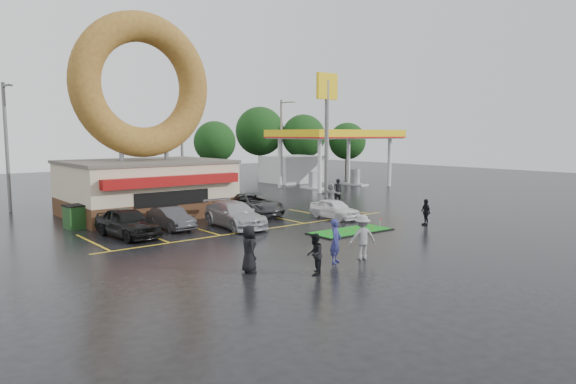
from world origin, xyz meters
TOP-DOWN VIEW (x-y plane):
  - ground at (0.00, 0.00)m, footprint 120.00×120.00m
  - donut_shop at (-3.00, 12.97)m, footprint 10.20×8.70m
  - gas_station at (20.00, 20.94)m, footprint 12.30×13.65m
  - shell_sign at (13.00, 12.00)m, footprint 2.20×0.36m
  - streetlight_left at (-10.00, 19.92)m, footprint 0.40×2.21m
  - streetlight_mid at (4.00, 20.92)m, footprint 0.40×2.21m
  - streetlight_right at (16.00, 21.92)m, footprint 0.40×2.21m
  - tree_far_a at (26.00, 30.00)m, footprint 5.60×5.60m
  - tree_far_b at (32.00, 28.00)m, footprint 4.90×4.90m
  - tree_far_c at (22.00, 34.00)m, footprint 6.30×6.30m
  - tree_far_d at (14.00, 32.00)m, footprint 4.90×4.90m
  - car_black at (-7.07, 6.14)m, footprint 2.37×4.79m
  - car_dgrey at (-4.22, 6.81)m, footprint 1.35×3.84m
  - car_silver at (-0.99, 5.05)m, footprint 2.50×5.28m
  - car_grey at (2.40, 8.00)m, footprint 2.67×5.43m
  - car_white at (5.68, 3.50)m, footprint 1.63×3.79m
  - person_blue at (-2.35, -4.77)m, footprint 0.81×0.71m
  - person_blackjkt at (-4.31, -5.59)m, footprint 1.00×0.97m
  - person_hoodie at (-1.03, -5.06)m, footprint 1.45×1.17m
  - person_bystander at (-6.08, -3.69)m, footprint 0.85×1.06m
  - person_cameraman at (8.21, -1.71)m, footprint 0.74×1.01m
  - person_walker_near at (9.12, 7.42)m, footprint 1.69×1.48m
  - person_walker_far at (11.37, 8.97)m, footprint 0.83×0.70m
  - dumpster at (-8.03, 10.61)m, footprint 1.87×1.30m
  - putting_green at (3.21, -0.33)m, footprint 5.00×2.31m

SIDE VIEW (x-z plane):
  - ground at x=0.00m, z-range 0.00..0.00m
  - putting_green at x=3.21m, z-range -0.27..0.35m
  - car_dgrey at x=-4.22m, z-range 0.00..1.26m
  - car_white at x=5.68m, z-range 0.00..1.27m
  - dumpster at x=-8.03m, z-range 0.00..1.30m
  - car_grey at x=2.40m, z-range 0.00..1.48m
  - car_silver at x=-0.99m, z-range 0.00..1.49m
  - car_black at x=-7.07m, z-range 0.00..1.57m
  - person_cameraman at x=8.21m, z-range 0.00..1.59m
  - person_blackjkt at x=-4.31m, z-range 0.00..1.63m
  - person_walker_near at x=9.12m, z-range 0.00..1.85m
  - person_blue at x=-2.35m, z-range 0.00..1.88m
  - person_bystander at x=-6.08m, z-range 0.00..1.88m
  - person_walker_far at x=11.37m, z-range 0.00..1.92m
  - person_hoodie at x=-1.03m, z-range 0.00..1.96m
  - gas_station at x=20.00m, z-range 0.75..6.65m
  - donut_shop at x=-3.00m, z-range -2.29..11.21m
  - tree_far_b at x=32.00m, z-range 1.03..8.03m
  - tree_far_d at x=14.00m, z-range 1.03..8.03m
  - streetlight_left at x=-10.00m, z-range 0.28..9.28m
  - streetlight_mid at x=4.00m, z-range 0.28..9.28m
  - streetlight_right at x=16.00m, z-range 0.28..9.28m
  - tree_far_a at x=26.00m, z-range 1.18..9.18m
  - tree_far_c at x=22.00m, z-range 1.34..10.34m
  - shell_sign at x=13.00m, z-range 2.08..12.68m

